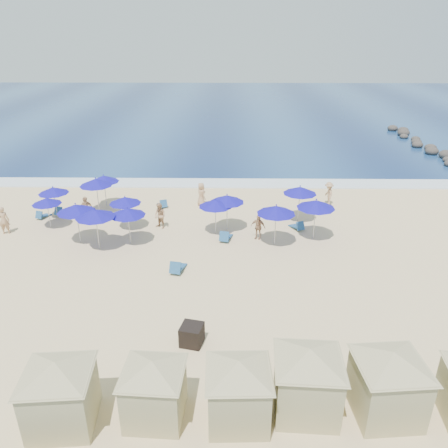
{
  "coord_description": "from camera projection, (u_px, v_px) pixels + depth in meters",
  "views": [
    {
      "loc": [
        2.23,
        -20.51,
        12.16
      ],
      "look_at": [
        1.88,
        3.0,
        1.72
      ],
      "focal_mm": 35.0,
      "sensor_mm": 36.0,
      "label": 1
    }
  ],
  "objects": [
    {
      "name": "beachgoer_0",
      "position": [
        4.0,
        220.0,
        28.2
      ],
      "size": [
        0.75,
        0.56,
        1.87
      ],
      "primitive_type": "imported",
      "rotation": [
        0.0,
        0.0,
        3.32
      ],
      "color": "tan",
      "rests_on": "ground"
    },
    {
      "name": "beach_chair_4",
      "position": [
        226.0,
        237.0,
        27.54
      ],
      "size": [
        0.9,
        1.46,
        0.74
      ],
      "color": "#235483",
      "rests_on": "ground"
    },
    {
      "name": "ocean",
      "position": [
        217.0,
        109.0,
        73.96
      ],
      "size": [
        160.0,
        80.0,
        0.06
      ],
      "primitive_type": "cube",
      "color": "navy",
      "rests_on": "ground"
    },
    {
      "name": "umbrella_4",
      "position": [
        96.0,
        182.0,
        30.96
      ],
      "size": [
        2.35,
        2.35,
        2.67
      ],
      "color": "#A5A8AD",
      "rests_on": "ground"
    },
    {
      "name": "beach_chair_0",
      "position": [
        42.0,
        215.0,
        30.82
      ],
      "size": [
        0.85,
        1.25,
        0.63
      ],
      "color": "#235483",
      "rests_on": "ground"
    },
    {
      "name": "umbrella_0",
      "position": [
        53.0,
        190.0,
        30.17
      ],
      "size": [
        2.08,
        2.08,
        2.37
      ],
      "color": "#A5A8AD",
      "rests_on": "ground"
    },
    {
      "name": "ground",
      "position": [
        189.0,
        275.0,
        23.71
      ],
      "size": [
        160.0,
        160.0,
        0.0
      ],
      "primitive_type": "plane",
      "color": "beige",
      "rests_on": "ground"
    },
    {
      "name": "beachgoer_4",
      "position": [
        201.0,
        194.0,
        32.77
      ],
      "size": [
        0.95,
        1.05,
        1.8
      ],
      "primitive_type": "imported",
      "rotation": [
        0.0,
        0.0,
        2.13
      ],
      "color": "tan",
      "rests_on": "ground"
    },
    {
      "name": "umbrella_8",
      "position": [
        215.0,
        203.0,
        27.73
      ],
      "size": [
        2.15,
        2.15,
        2.44
      ],
      "color": "#A5A8AD",
      "rests_on": "ground"
    },
    {
      "name": "umbrella_7",
      "position": [
        227.0,
        199.0,
        28.21
      ],
      "size": [
        2.24,
        2.24,
        2.55
      ],
      "color": "#A5A8AD",
      "rests_on": "ground"
    },
    {
      "name": "trash_bin",
      "position": [
        192.0,
        335.0,
        18.36
      ],
      "size": [
        1.07,
        1.07,
        0.89
      ],
      "primitive_type": "cube",
      "rotation": [
        0.0,
        0.0,
        -0.23
      ],
      "color": "black",
      "rests_on": "ground"
    },
    {
      "name": "beachgoer_5",
      "position": [
        86.0,
        210.0,
        29.83
      ],
      "size": [
        1.05,
        1.15,
        1.89
      ],
      "primitive_type": "imported",
      "rotation": [
        0.0,
        0.0,
        0.89
      ],
      "color": "tan",
      "rests_on": "ground"
    },
    {
      "name": "cabana_1",
      "position": [
        154.0,
        382.0,
        14.47
      ],
      "size": [
        4.15,
        4.15,
        2.61
      ],
      "color": "tan",
      "rests_on": "ground"
    },
    {
      "name": "umbrella_5",
      "position": [
        95.0,
        213.0,
        25.65
      ],
      "size": [
        2.35,
        2.35,
        2.68
      ],
      "color": "#A5A8AD",
      "rests_on": "ground"
    },
    {
      "name": "beach_chair_3",
      "position": [
        177.0,
        267.0,
        23.95
      ],
      "size": [
        0.89,
        1.49,
        0.76
      ],
      "color": "#235483",
      "rests_on": "ground"
    },
    {
      "name": "umbrella_3",
      "position": [
        76.0,
        208.0,
        26.49
      ],
      "size": [
        2.32,
        2.32,
        2.63
      ],
      "color": "#A5A8AD",
      "rests_on": "ground"
    },
    {
      "name": "cabana_2",
      "position": [
        239.0,
        383.0,
        14.34
      ],
      "size": [
        4.35,
        4.35,
        2.73
      ],
      "color": "tan",
      "rests_on": "ground"
    },
    {
      "name": "umbrella_10",
      "position": [
        276.0,
        210.0,
        26.17
      ],
      "size": [
        2.35,
        2.35,
        2.68
      ],
      "color": "#A5A8AD",
      "rests_on": "ground"
    },
    {
      "name": "beach_chair_5",
      "position": [
        298.0,
        226.0,
        29.06
      ],
      "size": [
        1.01,
        1.35,
        0.68
      ],
      "color": "#235483",
      "rests_on": "ground"
    },
    {
      "name": "umbrella_13",
      "position": [
        125.0,
        200.0,
        28.42
      ],
      "size": [
        2.07,
        2.07,
        2.36
      ],
      "color": "#A5A8AD",
      "rests_on": "ground"
    },
    {
      "name": "beachgoer_2",
      "position": [
        258.0,
        227.0,
        27.55
      ],
      "size": [
        1.03,
        0.73,
        1.63
      ],
      "primitive_type": "imported",
      "rotation": [
        0.0,
        0.0,
        5.9
      ],
      "color": "tan",
      "rests_on": "ground"
    },
    {
      "name": "surf_line",
      "position": [
        204.0,
        183.0,
        37.86
      ],
      "size": [
        160.0,
        2.5,
        0.08
      ],
      "primitive_type": "cube",
      "color": "white",
      "rests_on": "ground"
    },
    {
      "name": "umbrella_6",
      "position": [
        128.0,
        212.0,
        26.35
      ],
      "size": [
        2.17,
        2.17,
        2.46
      ],
      "color": "#A5A8AD",
      "rests_on": "ground"
    },
    {
      "name": "beach_chair_2",
      "position": [
        163.0,
        204.0,
        32.8
      ],
      "size": [
        0.97,
        1.31,
        0.66
      ],
      "color": "#235483",
      "rests_on": "ground"
    },
    {
      "name": "umbrella_1",
      "position": [
        46.0,
        201.0,
        28.69
      ],
      "size": [
        1.92,
        1.92,
        2.18
      ],
      "color": "#A5A8AD",
      "rests_on": "ground"
    },
    {
      "name": "umbrella_2",
      "position": [
        104.0,
        179.0,
        32.07
      ],
      "size": [
        2.22,
        2.22,
        2.53
      ],
      "color": "#A5A8AD",
      "rests_on": "ground"
    },
    {
      "name": "umbrella_9",
      "position": [
        300.0,
        190.0,
        29.58
      ],
      "size": [
        2.28,
        2.28,
        2.6
      ],
      "color": "#A5A8AD",
      "rests_on": "ground"
    },
    {
      "name": "cabana_4",
      "position": [
        390.0,
        375.0,
        14.53
      ],
      "size": [
        4.59,
        4.59,
        2.89
      ],
      "color": "tan",
      "rests_on": "ground"
    },
    {
      "name": "beachgoer_3",
      "position": [
        328.0,
        194.0,
        32.81
      ],
      "size": [
        0.74,
        1.22,
        1.83
      ],
      "primitive_type": "imported",
      "rotation": [
        0.0,
        0.0,
        4.77
      ],
      "color": "tan",
      "rests_on": "ground"
    },
    {
      "name": "rock_jetty",
      "position": [
        437.0,
        153.0,
        46.0
      ],
      "size": [
        2.56,
        26.66,
        0.96
      ],
      "color": "#2D2826",
      "rests_on": "ground"
    },
    {
      "name": "cabana_3",
      "position": [
        308.0,
        372.0,
        14.65
      ],
      "size": [
        4.62,
        4.62,
        2.9
      ],
      "color": "tan",
      "rests_on": "ground"
    },
    {
      "name": "umbrella_11",
      "position": [
        316.0,
        204.0,
        26.91
      ],
      "size": [
        2.4,
        2.4,
        2.73
      ],
      "color": "#A5A8AD",
      "rests_on": "ground"
    },
    {
      "name": "beachgoer_1",
      "position": [
        160.0,
        216.0,
        29.03
      ],
      "size": [
        1.08,
        1.03,
        1.75
      ],
      "primitive_type": "imported",
      "rotation": [
        0.0,
        0.0,
        5.68
      ],
      "color": "tan",
      "rests_on": "ground"
    },
    {
      "name": "cabana_0",
      "position": [
        59.0,
        385.0,
        14.17
      ],
      "size": [
        4.49,
        4.49,
        2.83
      ],
      "color": "tan",
      "rests_on": "ground"
    },
    {
      "name": "beach_chair_1",
      "position": [
        62.0,
        211.0,
        31.38
      ],
      "size": [
        1.04,
        1.47,
        0.74
      ],
      "color": "#235483",
      "rests_on": "ground"
    }
  ]
}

